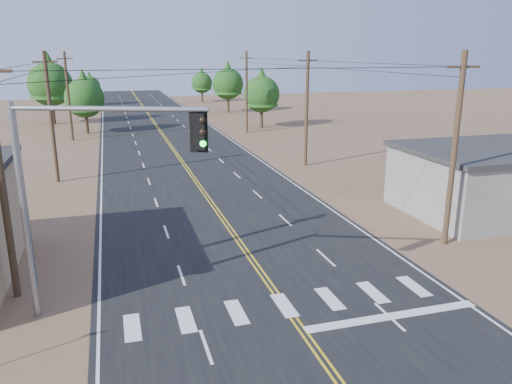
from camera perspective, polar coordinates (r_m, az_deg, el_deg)
name	(u,v)px	position (r m, az deg, el deg)	size (l,w,h in m)	color
road	(194,178)	(40.82, -7.11, 1.56)	(15.00, 200.00, 0.02)	black
utility_pole_left_near	(1,178)	(22.06, -27.12, 1.46)	(1.80, 0.30, 10.00)	#4C3826
utility_pole_left_mid	(51,117)	(41.61, -22.38, 7.94)	(1.80, 0.30, 10.00)	#4C3826
utility_pole_left_far	(68,96)	(61.45, -20.65, 10.25)	(1.80, 0.30, 10.00)	#4C3826
utility_pole_right_near	(454,150)	(27.35, 21.73, 4.53)	(1.80, 0.30, 10.00)	#4C3826
utility_pole_right_mid	(307,108)	(44.64, 5.81, 9.47)	(1.80, 0.30, 10.00)	#4C3826
utility_pole_right_far	(247,92)	(63.54, -1.08, 11.38)	(1.80, 0.30, 10.00)	#4C3826
signal_mast_left	(75,177)	(18.91, -20.02, 1.63)	(6.65, 2.81, 8.25)	gray
tree_left_near	(84,94)	(66.32, -19.05, 10.52)	(4.79, 4.79, 7.99)	#3F2D1E
tree_left_mid	(50,80)	(76.94, -22.51, 11.77)	(6.06, 6.06, 10.11)	#3F2D1E
tree_left_far	(90,84)	(102.59, -18.47, 11.59)	(3.88, 3.88, 6.47)	#3F2D1E
tree_right_near	(262,91)	(67.98, 0.64, 11.52)	(4.86, 4.86, 8.10)	#3F2D1E
tree_right_mid	(228,81)	(85.80, -3.24, 12.58)	(5.18, 5.18, 8.63)	#3F2D1E
tree_right_far	(202,81)	(104.67, -6.22, 12.53)	(4.21, 4.21, 7.02)	#3F2D1E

